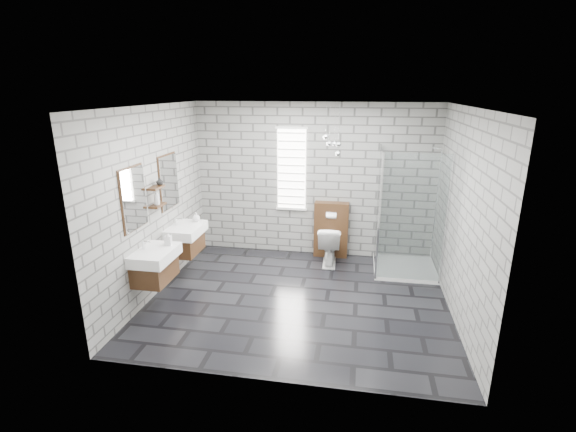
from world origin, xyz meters
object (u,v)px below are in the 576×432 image
(cistern_panel, at_px, (331,230))
(toilet, at_px, (329,245))
(vanity_right, at_px, (184,231))
(vanity_left, at_px, (152,256))
(shower_enclosure, at_px, (401,244))

(cistern_panel, bearing_deg, toilet, -90.00)
(vanity_right, height_order, toilet, vanity_right)
(vanity_left, height_order, cistern_panel, vanity_left)
(toilet, bearing_deg, cistern_panel, -92.02)
(cistern_panel, xyz_separation_m, shower_enclosure, (1.17, -0.52, 0.00))
(vanity_left, height_order, toilet, vanity_left)
(vanity_right, distance_m, toilet, 2.44)
(vanity_right, xyz_separation_m, shower_enclosure, (3.41, 0.71, -0.25))
(vanity_right, height_order, cistern_panel, vanity_right)
(vanity_left, bearing_deg, shower_enclosure, 27.07)
(vanity_right, relative_size, shower_enclosure, 0.77)
(vanity_right, bearing_deg, cistern_panel, 28.76)
(vanity_left, relative_size, vanity_right, 1.00)
(toilet, bearing_deg, shower_enclosure, 169.59)
(vanity_left, relative_size, cistern_panel, 1.57)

